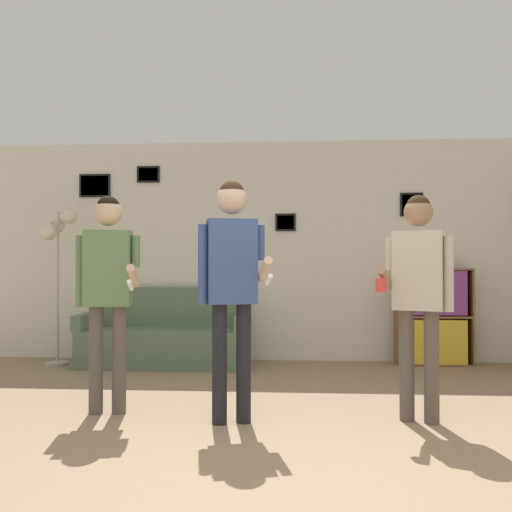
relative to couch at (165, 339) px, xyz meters
The scene contains 8 objects.
ground_plane 3.99m from the couch, 69.64° to the right, with size 20.00×20.00×0.00m, color #937A5B.
wall_back 1.79m from the couch, 16.76° to the left, with size 8.26×0.08×2.70m.
couch is the anchor object (origin of this frame).
bookshelf 3.17m from the couch, ahead, with size 0.87×0.30×1.13m.
floor_lamp 1.70m from the couch, behind, with size 0.39×0.43×1.84m.
person_player_foreground_left 2.36m from the couch, 88.49° to the right, with size 0.53×0.44×1.72m.
person_player_foreground_center 2.78m from the couch, 66.32° to the right, with size 0.56×0.44×1.80m.
person_watcher_holding_cup 3.45m from the couch, 43.21° to the right, with size 0.58×0.37×1.69m.
Camera 1 is at (0.16, -2.91, 1.17)m, focal length 40.00 mm.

